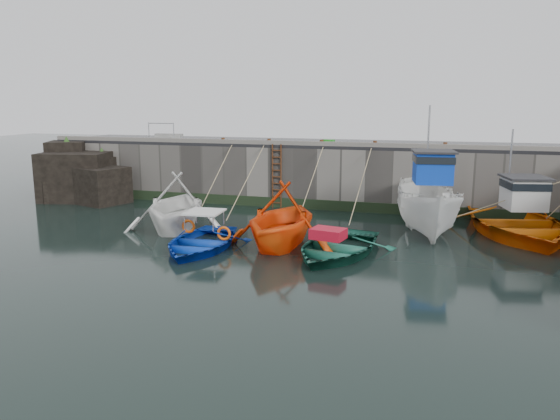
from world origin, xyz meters
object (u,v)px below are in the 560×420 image
(boat_near_blacktrim, at_px, (281,246))
(fish_crate, at_px, (329,142))
(bollard_a, at_px, (223,140))
(bollard_d, at_px, (375,144))
(bollard_e, at_px, (445,145))
(boat_near_blue, at_px, (200,248))
(bollard_b, at_px, (269,141))
(boat_near_navy, at_px, (337,254))
(boat_far_orange, at_px, (516,222))
(boat_near_white, at_px, (177,230))
(ladder, at_px, (277,176))
(bollard_c, at_px, (322,143))
(boat_far_white, at_px, (429,207))

(boat_near_blacktrim, xyz_separation_m, fish_crate, (0.16, 7.60, 3.30))
(bollard_a, bearing_deg, bollard_d, 0.00)
(fish_crate, bearing_deg, bollard_a, -171.40)
(boat_near_blacktrim, relative_size, bollard_e, 18.34)
(boat_near_blacktrim, distance_m, bollard_e, 9.87)
(boat_near_blue, bearing_deg, bollard_b, 86.50)
(boat_near_navy, height_order, fish_crate, fish_crate)
(boat_far_orange, height_order, bollard_b, boat_far_orange)
(boat_near_white, xyz_separation_m, boat_near_blacktrim, (4.94, -1.20, 0.00))
(bollard_b, bearing_deg, bollard_e, 0.00)
(boat_near_white, bearing_deg, bollard_b, 55.05)
(ladder, bearing_deg, bollard_a, 173.62)
(ladder, xyz_separation_m, bollard_c, (2.20, 0.34, 1.71))
(ladder, height_order, boat_near_blue, ladder)
(fish_crate, bearing_deg, boat_near_white, -122.18)
(boat_near_blacktrim, height_order, bollard_a, bollard_a)
(boat_near_white, height_order, boat_far_white, boat_far_white)
(ladder, distance_m, bollard_d, 5.11)
(boat_near_blue, height_order, fish_crate, fish_crate)
(boat_near_blacktrim, bearing_deg, bollard_a, 127.09)
(bollard_a, bearing_deg, boat_near_navy, -46.37)
(ladder, relative_size, boat_near_blacktrim, 0.62)
(bollard_a, bearing_deg, bollard_e, 0.00)
(bollard_b, bearing_deg, bollard_a, 180.00)
(fish_crate, height_order, bollard_b, same)
(bollard_c, bearing_deg, boat_near_navy, -73.48)
(boat_near_blacktrim, xyz_separation_m, bollard_c, (-0.15, 7.39, 3.30))
(bollard_e, bearing_deg, bollard_c, 180.00)
(bollard_d, bearing_deg, boat_near_blacktrim, -108.36)
(boat_near_blue, bearing_deg, ladder, 83.05)
(boat_far_orange, bearing_deg, fish_crate, 146.71)
(boat_near_blacktrim, bearing_deg, bollard_e, 53.76)
(boat_near_blue, xyz_separation_m, boat_far_white, (7.89, 4.96, 1.05))
(bollard_b, height_order, bollard_c, same)
(bollard_d, bearing_deg, bollard_e, 0.00)
(bollard_b, bearing_deg, boat_near_blacktrim, -68.91)
(boat_near_blacktrim, relative_size, bollard_d, 18.34)
(boat_near_white, distance_m, fish_crate, 8.83)
(ladder, height_order, boat_near_white, ladder)
(bollard_e, bearing_deg, boat_near_white, -149.71)
(bollard_a, bearing_deg, boat_near_blacktrim, -54.09)
(boat_far_orange, relative_size, bollard_e, 29.56)
(boat_near_blue, xyz_separation_m, bollard_e, (8.39, 8.57, 3.30))
(fish_crate, xyz_separation_m, bollard_b, (-3.01, -0.21, 0.00))
(boat_far_white, distance_m, bollard_d, 5.04)
(bollard_c, xyz_separation_m, bollard_d, (2.60, 0.00, 0.00))
(ladder, bearing_deg, bollard_e, 2.40)
(boat_near_white, distance_m, bollard_d, 10.19)
(boat_near_blacktrim, bearing_deg, bollard_d, 72.82)
(bollard_a, bearing_deg, boat_far_orange, -11.88)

